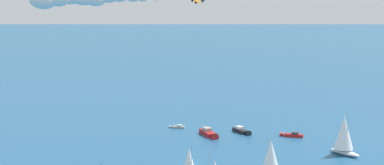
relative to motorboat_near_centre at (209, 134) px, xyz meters
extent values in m
plane|color=#1E517A|center=(2.97, -31.30, -0.84)|extent=(2000.00, 2000.00, 0.00)
cube|color=#B21E1E|center=(-0.87, 1.21, -0.15)|extent=(7.27, 8.63, 1.38)
cone|color=#B21E1E|center=(2.20, -3.08, -0.15)|extent=(3.53, 3.40, 2.76)
cube|color=gray|center=(-1.24, 1.74, 1.06)|extent=(3.55, 3.74, 1.04)
cylinder|color=#B2B2B7|center=(23.66, -33.04, 4.50)|extent=(0.14, 0.14, 8.59)
cone|color=white|center=(24.58, -33.19, 4.07)|extent=(4.73, 4.73, 7.30)
cube|color=black|center=(8.73, 7.98, -0.27)|extent=(6.45, 6.74, 1.13)
cone|color=black|center=(11.66, 4.80, -0.27)|extent=(2.89, 2.86, 2.26)
cube|color=silver|center=(8.38, 8.37, 0.72)|extent=(3.01, 3.05, 0.85)
cylinder|color=#B2B2B7|center=(7.77, -48.83, 4.65)|extent=(0.14, 0.14, 8.82)
cone|color=white|center=(7.03, -48.22, 4.21)|extent=(5.94, 5.94, 7.50)
cube|color=#B21E1E|center=(26.54, 6.54, -0.36)|extent=(6.05, 2.20, 0.95)
cone|color=#B21E1E|center=(22.90, 6.73, -0.36)|extent=(1.62, 1.98, 1.91)
cube|color=#38383D|center=(26.99, 6.52, 0.47)|extent=(2.16, 1.63, 0.71)
cube|color=#9E9993|center=(-13.08, 8.53, -0.50)|extent=(4.42, 1.92, 0.68)
cone|color=#9E9993|center=(-15.68, 8.19, -0.50)|extent=(1.27, 1.50, 1.37)
cube|color=silver|center=(-12.77, 8.57, 0.10)|extent=(1.63, 1.28, 0.51)
ellipsoid|color=white|center=(42.71, -11.11, -0.14)|extent=(9.56, 8.36, 1.40)
cylinder|color=#B2B2B7|center=(43.30, -11.57, 6.29)|extent=(0.14, 0.14, 11.47)
cone|color=white|center=(42.32, -10.80, 5.72)|extent=(7.70, 7.70, 9.75)
cylinder|color=black|center=(-18.40, -43.31, 0.60)|extent=(0.08, 0.08, 1.00)
cylinder|color=black|center=(2.66, -29.94, 42.94)|extent=(0.61, 0.63, 0.61)
cylinder|color=black|center=(3.95, -31.10, 42.45)|extent=(0.61, 0.63, 0.61)
ellipsoid|color=silver|center=(-15.00, -51.15, 43.24)|extent=(6.54, 6.58, 3.94)
camera|label=1|loc=(43.68, -175.68, 43.43)|focal=53.40mm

